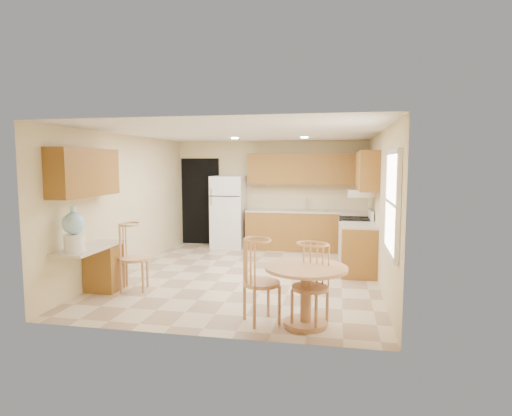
% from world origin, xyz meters
% --- Properties ---
extents(floor, '(5.50, 5.50, 0.00)m').
position_xyz_m(floor, '(0.00, 0.00, 0.00)').
color(floor, beige).
rests_on(floor, ground).
extents(ceiling, '(4.50, 5.50, 0.02)m').
position_xyz_m(ceiling, '(0.00, 0.00, 2.50)').
color(ceiling, white).
rests_on(ceiling, wall_back).
extents(wall_back, '(4.50, 0.02, 2.50)m').
position_xyz_m(wall_back, '(0.00, 2.75, 1.25)').
color(wall_back, beige).
rests_on(wall_back, floor).
extents(wall_front, '(4.50, 0.02, 2.50)m').
position_xyz_m(wall_front, '(0.00, -2.75, 1.25)').
color(wall_front, beige).
rests_on(wall_front, floor).
extents(wall_left, '(0.02, 5.50, 2.50)m').
position_xyz_m(wall_left, '(-2.25, 0.00, 1.25)').
color(wall_left, beige).
rests_on(wall_left, floor).
extents(wall_right, '(0.02, 5.50, 2.50)m').
position_xyz_m(wall_right, '(2.25, 0.00, 1.25)').
color(wall_right, beige).
rests_on(wall_right, floor).
extents(doorway, '(0.90, 0.02, 2.10)m').
position_xyz_m(doorway, '(-1.75, 2.73, 1.05)').
color(doorway, black).
rests_on(doorway, floor).
extents(base_cab_back, '(2.75, 0.60, 0.87)m').
position_xyz_m(base_cab_back, '(0.88, 2.45, 0.43)').
color(base_cab_back, '#9D6828').
rests_on(base_cab_back, floor).
extents(counter_back, '(2.75, 0.63, 0.04)m').
position_xyz_m(counter_back, '(0.88, 2.45, 0.89)').
color(counter_back, beige).
rests_on(counter_back, base_cab_back).
extents(base_cab_right_a, '(0.60, 0.59, 0.87)m').
position_xyz_m(base_cab_right_a, '(1.95, 1.85, 0.43)').
color(base_cab_right_a, '#9D6828').
rests_on(base_cab_right_a, floor).
extents(counter_right_a, '(0.63, 0.59, 0.04)m').
position_xyz_m(counter_right_a, '(1.95, 1.85, 0.89)').
color(counter_right_a, beige).
rests_on(counter_right_a, base_cab_right_a).
extents(base_cab_right_b, '(0.60, 0.80, 0.87)m').
position_xyz_m(base_cab_right_b, '(1.95, 0.40, 0.43)').
color(base_cab_right_b, '#9D6828').
rests_on(base_cab_right_b, floor).
extents(counter_right_b, '(0.63, 0.80, 0.04)m').
position_xyz_m(counter_right_b, '(1.95, 0.40, 0.89)').
color(counter_right_b, beige).
rests_on(counter_right_b, base_cab_right_b).
extents(upper_cab_back, '(2.75, 0.33, 0.70)m').
position_xyz_m(upper_cab_back, '(0.88, 2.58, 1.85)').
color(upper_cab_back, '#9D6828').
rests_on(upper_cab_back, wall_back).
extents(upper_cab_right, '(0.33, 2.42, 0.70)m').
position_xyz_m(upper_cab_right, '(2.08, 1.21, 1.85)').
color(upper_cab_right, '#9D6828').
rests_on(upper_cab_right, wall_right).
extents(upper_cab_left, '(0.33, 1.40, 0.70)m').
position_xyz_m(upper_cab_left, '(-2.08, -1.60, 1.85)').
color(upper_cab_left, '#9D6828').
rests_on(upper_cab_left, wall_left).
extents(sink, '(0.78, 0.44, 0.01)m').
position_xyz_m(sink, '(0.85, 2.45, 0.91)').
color(sink, silver).
rests_on(sink, counter_back).
extents(range_hood, '(0.50, 0.76, 0.14)m').
position_xyz_m(range_hood, '(2.00, 1.18, 1.42)').
color(range_hood, silver).
rests_on(range_hood, upper_cab_right).
extents(desk_pedestal, '(0.48, 0.42, 0.72)m').
position_xyz_m(desk_pedestal, '(-2.00, -1.32, 0.36)').
color(desk_pedestal, '#9D6828').
rests_on(desk_pedestal, floor).
extents(desk_top, '(0.50, 1.20, 0.04)m').
position_xyz_m(desk_top, '(-2.00, -1.70, 0.75)').
color(desk_top, beige).
rests_on(desk_top, desk_pedestal).
extents(window, '(0.06, 1.12, 1.30)m').
position_xyz_m(window, '(2.23, -1.85, 1.50)').
color(window, white).
rests_on(window, wall_right).
extents(can_light_a, '(0.14, 0.14, 0.02)m').
position_xyz_m(can_light_a, '(-0.50, 1.20, 2.48)').
color(can_light_a, white).
rests_on(can_light_a, ceiling).
extents(can_light_b, '(0.14, 0.14, 0.02)m').
position_xyz_m(can_light_b, '(0.90, 1.20, 2.48)').
color(can_light_b, white).
rests_on(can_light_b, ceiling).
extents(refrigerator, '(0.74, 0.72, 1.69)m').
position_xyz_m(refrigerator, '(-0.95, 2.40, 0.84)').
color(refrigerator, white).
rests_on(refrigerator, floor).
extents(stove, '(0.65, 0.76, 1.09)m').
position_xyz_m(stove, '(1.92, 1.18, 0.47)').
color(stove, white).
rests_on(stove, floor).
extents(dining_table, '(1.00, 1.00, 0.74)m').
position_xyz_m(dining_table, '(1.20, -2.20, 0.49)').
color(dining_table, tan).
rests_on(dining_table, floor).
extents(chair_table_a, '(0.46, 0.59, 1.05)m').
position_xyz_m(chair_table_a, '(0.65, -2.28, 0.64)').
color(chair_table_a, tan).
rests_on(chair_table_a, floor).
extents(chair_table_b, '(0.45, 0.49, 1.01)m').
position_xyz_m(chair_table_b, '(1.25, -2.30, 0.62)').
color(chair_table_b, tan).
rests_on(chair_table_b, floor).
extents(chair_desk, '(0.46, 0.60, 1.04)m').
position_xyz_m(chair_desk, '(-1.55, -1.30, 0.64)').
color(chair_desk, tan).
rests_on(chair_desk, floor).
extents(water_crock, '(0.30, 0.30, 0.63)m').
position_xyz_m(water_crock, '(-2.00, -2.04, 1.05)').
color(water_crock, white).
rests_on(water_crock, desk_top).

